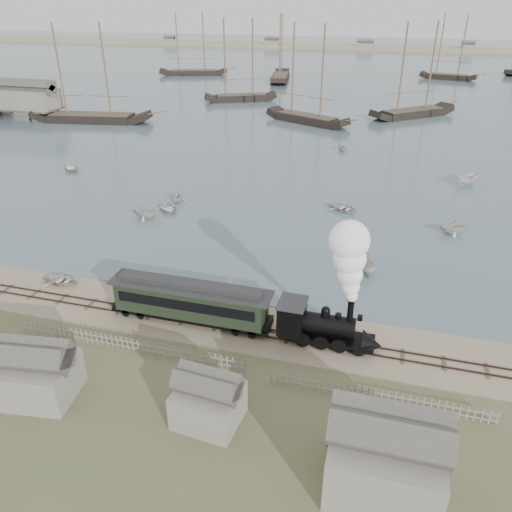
# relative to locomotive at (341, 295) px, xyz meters

# --- Properties ---
(ground) EXTENTS (600.00, 600.00, 0.00)m
(ground) POSITION_rel_locomotive_xyz_m (-8.92, 2.00, -4.67)
(ground) COLOR tan
(ground) RESTS_ON ground
(harbor_water) EXTENTS (600.00, 336.00, 0.06)m
(harbor_water) POSITION_rel_locomotive_xyz_m (-8.92, 172.00, -4.64)
(harbor_water) COLOR #455A63
(harbor_water) RESTS_ON ground
(rail_track) EXTENTS (120.00, 1.80, 0.16)m
(rail_track) POSITION_rel_locomotive_xyz_m (-8.92, 0.00, -4.63)
(rail_track) COLOR #31221B
(rail_track) RESTS_ON ground
(picket_fence_west) EXTENTS (19.00, 0.10, 1.20)m
(picket_fence_west) POSITION_rel_locomotive_xyz_m (-15.42, -5.00, -4.67)
(picket_fence_west) COLOR gray
(picket_fence_west) RESTS_ON ground
(picket_fence_east) EXTENTS (15.00, 0.10, 1.20)m
(picket_fence_east) POSITION_rel_locomotive_xyz_m (3.58, -5.50, -4.67)
(picket_fence_east) COLOR gray
(picket_fence_east) RESTS_ON ground
(shed_left) EXTENTS (5.00, 4.00, 4.10)m
(shed_left) POSITION_rel_locomotive_xyz_m (-18.92, -11.00, -4.67)
(shed_left) COLOR gray
(shed_left) RESTS_ON ground
(shed_mid) EXTENTS (4.00, 3.50, 3.60)m
(shed_mid) POSITION_rel_locomotive_xyz_m (-6.92, -10.00, -4.67)
(shed_mid) COLOR gray
(shed_mid) RESTS_ON ground
(shed_right) EXTENTS (6.00, 5.00, 5.10)m
(shed_right) POSITION_rel_locomotive_xyz_m (4.08, -12.00, -4.67)
(shed_right) COLOR gray
(shed_right) RESTS_ON ground
(far_spit) EXTENTS (500.00, 20.00, 1.80)m
(far_spit) POSITION_rel_locomotive_xyz_m (-8.92, 252.00, -4.67)
(far_spit) COLOR tan
(far_spit) RESTS_ON ground
(locomotive) EXTENTS (8.14, 3.04, 10.15)m
(locomotive) POSITION_rel_locomotive_xyz_m (0.00, 0.00, 0.00)
(locomotive) COLOR black
(locomotive) RESTS_ON ground
(passenger_coach) EXTENTS (13.73, 2.65, 3.33)m
(passenger_coach) POSITION_rel_locomotive_xyz_m (-12.23, 0.00, -2.56)
(passenger_coach) COLOR black
(passenger_coach) RESTS_ON ground
(beached_dinghy) EXTENTS (2.65, 3.64, 0.74)m
(beached_dinghy) POSITION_rel_locomotive_xyz_m (-26.60, 2.51, -4.30)
(beached_dinghy) COLOR beige
(beached_dinghy) RESTS_ON ground
(rowboat_0) EXTENTS (4.37, 4.45, 0.75)m
(rowboat_0) POSITION_rel_locomotive_xyz_m (-24.41, 21.79, -4.23)
(rowboat_0) COLOR beige
(rowboat_0) RESTS_ON harbor_water
(rowboat_1) EXTENTS (2.95, 3.40, 1.77)m
(rowboat_1) POSITION_rel_locomotive_xyz_m (-26.11, 19.04, -3.73)
(rowboat_1) COLOR beige
(rowboat_1) RESTS_ON harbor_water
(rowboat_2) EXTENTS (3.98, 2.63, 1.44)m
(rowboat_2) POSITION_rel_locomotive_xyz_m (1.09, 12.70, -3.89)
(rowboat_2) COLOR beige
(rowboat_2) RESTS_ON harbor_water
(rowboat_3) EXTENTS (4.23, 4.70, 0.80)m
(rowboat_3) POSITION_rel_locomotive_xyz_m (-2.89, 27.97, -4.21)
(rowboat_3) COLOR beige
(rowboat_3) RESTS_ON harbor_water
(rowboat_4) EXTENTS (3.81, 4.07, 1.73)m
(rowboat_4) POSITION_rel_locomotive_xyz_m (10.08, 24.56, -3.74)
(rowboat_4) COLOR beige
(rowboat_4) RESTS_ON harbor_water
(rowboat_5) EXTENTS (3.93, 4.05, 1.58)m
(rowboat_5) POSITION_rel_locomotive_xyz_m (13.15, 42.97, -3.82)
(rowboat_5) COLOR beige
(rowboat_5) RESTS_ON harbor_water
(rowboat_6) EXTENTS (4.89, 4.97, 0.84)m
(rowboat_6) POSITION_rel_locomotive_xyz_m (-46.45, 33.36, -4.19)
(rowboat_6) COLOR beige
(rowboat_6) RESTS_ON harbor_water
(rowboat_7) EXTENTS (3.78, 3.68, 1.52)m
(rowboat_7) POSITION_rel_locomotive_xyz_m (-6.51, 55.93, -3.85)
(rowboat_7) COLOR beige
(rowboat_7) RESTS_ON harbor_water
(rowboat_8) EXTENTS (3.59, 3.32, 1.56)m
(rowboat_8) POSITION_rel_locomotive_xyz_m (-24.67, 25.16, -3.83)
(rowboat_8) COLOR beige
(rowboat_8) RESTS_ON harbor_water
(schooner_0) EXTENTS (26.57, 10.15, 20.00)m
(schooner_0) POSITION_rel_locomotive_xyz_m (-62.01, 64.36, 5.39)
(schooner_0) COLOR black
(schooner_0) RESTS_ON harbor_water
(schooner_1) EXTENTS (18.54, 12.08, 20.00)m
(schooner_1) POSITION_rel_locomotive_xyz_m (-37.87, 96.19, 5.39)
(schooner_1) COLOR black
(schooner_1) RESTS_ON harbor_water
(schooner_2) EXTENTS (19.82, 12.90, 20.00)m
(schooner_2) POSITION_rel_locomotive_xyz_m (-16.62, 76.03, 5.39)
(schooner_2) COLOR black
(schooner_2) RESTS_ON harbor_water
(schooner_3) EXTENTS (19.36, 18.14, 20.00)m
(schooner_3) POSITION_rel_locomotive_xyz_m (5.34, 88.51, 5.39)
(schooner_3) COLOR black
(schooner_3) RESTS_ON harbor_water
(schooner_6) EXTENTS (23.72, 12.35, 20.00)m
(schooner_6) POSITION_rel_locomotive_xyz_m (-68.17, 138.21, 5.39)
(schooner_6) COLOR black
(schooner_6) RESTS_ON harbor_water
(schooner_7) EXTENTS (9.67, 25.07, 20.00)m
(schooner_7) POSITION_rel_locomotive_xyz_m (-36.24, 134.35, 5.39)
(schooner_7) COLOR black
(schooner_7) RESTS_ON harbor_water
(schooner_8) EXTENTS (18.21, 8.30, 20.00)m
(schooner_8) POSITION_rel_locomotive_xyz_m (16.31, 151.11, 5.39)
(schooner_8) COLOR black
(schooner_8) RESTS_ON harbor_water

